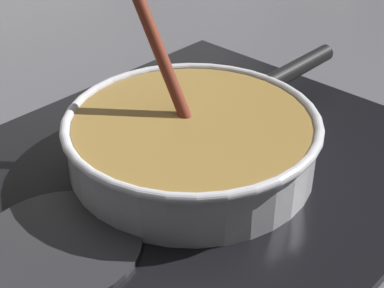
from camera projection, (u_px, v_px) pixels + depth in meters
ground at (222, 230)px, 0.61m from camera, size 2.40×1.60×0.04m
hob_plate at (192, 170)px, 0.66m from camera, size 0.56×0.48×0.01m
burner_ring at (192, 163)px, 0.65m from camera, size 0.17×0.17×0.01m
spare_burner at (59, 244)px, 0.54m from camera, size 0.16×0.16×0.01m
cooking_pan at (193, 139)px, 0.64m from camera, size 0.41×0.29×0.26m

